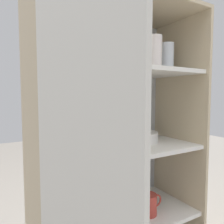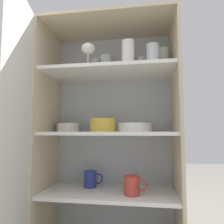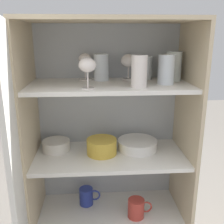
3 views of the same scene
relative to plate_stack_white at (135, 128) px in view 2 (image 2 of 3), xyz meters
name	(u,v)px [view 2 (image 2 of 3)]	position (x,y,z in m)	size (l,w,h in m)	color
cupboard_back_panel	(114,134)	(-0.16, 0.14, -0.04)	(0.82, 0.02, 1.36)	#B2B7BC
cupboard_side_left	(47,134)	(-0.56, -0.05, -0.04)	(0.02, 0.40, 1.36)	#CCB793
cupboard_side_right	(177,134)	(0.25, -0.05, -0.04)	(0.02, 0.40, 1.36)	#CCB793
cupboard_top_panel	(109,26)	(-0.16, -0.05, 0.65)	(0.82, 0.40, 0.02)	#CCB793
shelf_board_lower	(109,193)	(-0.16, -0.05, -0.39)	(0.78, 0.37, 0.02)	white
shelf_board_middle	(109,134)	(-0.16, -0.05, -0.04)	(0.78, 0.37, 0.02)	white
shelf_board_upper	(109,73)	(-0.16, -0.05, 0.34)	(0.78, 0.37, 0.02)	white
cupboard_door	(16,135)	(-0.52, -0.45, -0.04)	(0.11, 0.40, 1.36)	silver
tumbler_glass_0	(142,66)	(0.05, 0.07, 0.41)	(0.07, 0.07, 0.12)	white
tumbler_glass_1	(106,66)	(-0.19, 0.04, 0.42)	(0.08, 0.08, 0.14)	white
tumbler_glass_2	(128,53)	(-0.03, -0.15, 0.42)	(0.07, 0.07, 0.14)	silver
tumbler_glass_3	(153,56)	(0.11, -0.09, 0.42)	(0.08, 0.08, 0.14)	white
tumbler_glass_4	(163,60)	(0.18, 0.01, 0.43)	(0.08, 0.08, 0.15)	white
wine_glass_0	(95,63)	(-0.28, 0.06, 0.45)	(0.07, 0.07, 0.14)	silver
wine_glass_1	(128,62)	(-0.05, 0.06, 0.45)	(0.08, 0.08, 0.13)	silver
wine_glass_2	(88,49)	(-0.26, -0.18, 0.45)	(0.08, 0.08, 0.14)	silver
plate_stack_white	(135,128)	(0.00, 0.00, 0.00)	(0.22, 0.22, 0.05)	white
mixing_bowl_large	(103,125)	(-0.20, -0.04, 0.02)	(0.16, 0.16, 0.08)	gold
serving_bowl_small	(68,127)	(-0.44, 0.02, 0.00)	(0.15, 0.15, 0.06)	silver
coffee_mug_primary	(132,185)	(-0.01, -0.11, -0.33)	(0.13, 0.09, 0.10)	#BC3D33
coffee_mug_extra_1	(91,179)	(-0.29, 0.02, -0.33)	(0.12, 0.08, 0.10)	#283893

